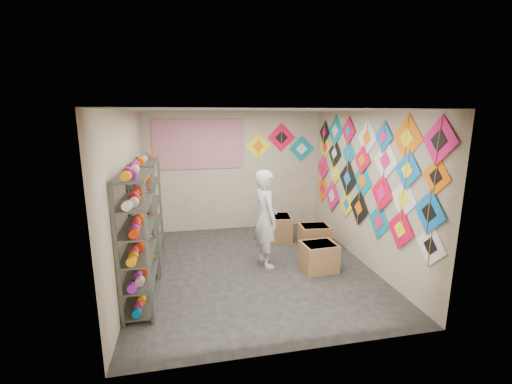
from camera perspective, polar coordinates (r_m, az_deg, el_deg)
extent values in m
plane|color=black|center=(6.19, -0.36, -12.47)|extent=(4.50, 4.50, 0.00)
plane|color=#B6A68B|center=(7.93, -3.55, 3.35)|extent=(4.00, 0.00, 4.00)
plane|color=#B6A68B|center=(3.66, 6.58, -7.91)|extent=(4.00, 0.00, 4.00)
plane|color=#B6A68B|center=(5.72, -20.44, -1.09)|extent=(0.00, 4.50, 4.50)
plane|color=#B6A68B|center=(6.44, 17.37, 0.61)|extent=(0.00, 4.50, 4.50)
plane|color=#6C655B|center=(5.60, -0.40, 13.38)|extent=(4.50, 4.50, 0.00)
cube|color=#4C5147|center=(4.99, -19.01, -7.73)|extent=(0.40, 1.10, 1.90)
cube|color=#4C5147|center=(6.22, -17.55, -3.62)|extent=(0.40, 1.10, 1.90)
cylinder|color=#E21B44|center=(4.51, -19.84, -8.69)|extent=(0.12, 0.10, 0.12)
cylinder|color=#F33C00|center=(4.69, -19.52, -7.85)|extent=(0.12, 0.10, 0.12)
cylinder|color=orange|center=(4.87, -19.22, -7.07)|extent=(0.12, 0.10, 0.12)
cylinder|color=beige|center=(5.05, -18.95, -6.35)|extent=(0.12, 0.10, 0.12)
cylinder|color=red|center=(5.23, -18.70, -5.67)|extent=(0.12, 0.10, 0.12)
cylinder|color=purple|center=(5.41, -18.46, -5.04)|extent=(0.12, 0.10, 0.12)
cylinder|color=tan|center=(5.73, -18.08, -4.03)|extent=(0.12, 0.10, 0.12)
cylinder|color=#055989|center=(5.92, -17.88, -3.50)|extent=(0.12, 0.10, 0.12)
cylinder|color=#E21B44|center=(6.10, -17.70, -3.01)|extent=(0.12, 0.10, 0.12)
cylinder|color=#F33C00|center=(6.29, -17.53, -2.54)|extent=(0.12, 0.10, 0.12)
cylinder|color=orange|center=(6.47, -17.36, -2.10)|extent=(0.12, 0.10, 0.12)
cylinder|color=beige|center=(6.66, -17.21, -1.69)|extent=(0.12, 0.10, 0.12)
cube|color=white|center=(5.05, 27.13, -8.02)|extent=(0.01, 0.57, 0.57)
cube|color=#EF0737|center=(5.52, 22.92, -5.77)|extent=(0.03, 0.63, 0.63)
cube|color=#098097|center=(6.02, 19.78, -4.64)|extent=(0.02, 0.63, 0.63)
cube|color=black|center=(6.54, 16.77, -2.57)|extent=(0.01, 0.66, 0.66)
cube|color=yellow|center=(7.01, 14.84, -1.95)|extent=(0.02, 0.55, 0.55)
cube|color=#F11372|center=(7.58, 12.55, -0.65)|extent=(0.01, 0.70, 0.70)
cube|color=orange|center=(8.07, 11.08, 0.57)|extent=(0.02, 0.63, 0.63)
cube|color=blue|center=(4.98, 26.91, -3.05)|extent=(0.01, 0.61, 0.61)
cube|color=white|center=(5.42, 23.35, -1.04)|extent=(0.03, 0.62, 0.62)
cube|color=#EF0737|center=(5.86, 20.20, -0.18)|extent=(0.03, 0.62, 0.62)
cube|color=#098097|center=(6.42, 17.27, 1.75)|extent=(0.01, 0.67, 0.67)
cube|color=black|center=(6.88, 15.01, 2.22)|extent=(0.01, 0.69, 0.69)
cube|color=yellow|center=(7.46, 12.96, 2.92)|extent=(0.03, 0.52, 0.52)
cube|color=#F11372|center=(8.00, 11.06, 4.01)|extent=(0.01, 0.62, 0.62)
cube|color=orange|center=(4.87, 27.83, 2.29)|extent=(0.03, 0.52, 0.52)
cube|color=blue|center=(5.29, 23.93, 3.34)|extent=(0.04, 0.58, 0.58)
cube|color=white|center=(5.78, 20.77, 4.93)|extent=(0.02, 0.67, 0.67)
cube|color=#EF0737|center=(6.37, 17.28, 5.14)|extent=(0.03, 0.54, 0.54)
cube|color=#098097|center=(6.87, 15.20, 6.27)|extent=(0.03, 0.52, 0.52)
cube|color=black|center=(7.40, 12.97, 6.33)|extent=(0.04, 0.59, 0.59)
cube|color=yellow|center=(7.91, 11.44, 7.40)|extent=(0.02, 0.58, 0.58)
cube|color=#F11372|center=(4.81, 28.25, 7.57)|extent=(0.04, 0.64, 0.64)
cube|color=orange|center=(5.34, 23.89, 8.24)|extent=(0.01, 0.69, 0.69)
cube|color=blue|center=(5.81, 20.48, 8.60)|extent=(0.02, 0.50, 0.50)
cube|color=white|center=(6.27, 18.04, 8.59)|extent=(0.02, 0.65, 0.65)
cube|color=#EF0737|center=(6.86, 15.12, 9.80)|extent=(0.01, 0.55, 0.55)
cube|color=#098097|center=(7.43, 13.08, 9.93)|extent=(0.03, 0.69, 0.69)
cube|color=black|center=(7.91, 11.33, 9.68)|extent=(0.03, 0.53, 0.53)
cube|color=yellow|center=(7.94, 0.37, 7.64)|extent=(0.60, 0.02, 0.60)
cube|color=#EF0737|center=(8.06, 4.25, 9.04)|extent=(0.67, 0.02, 0.67)
cube|color=#098097|center=(8.23, 7.60, 7.15)|extent=(0.63, 0.02, 0.63)
cube|color=purple|center=(7.76, -9.51, 7.84)|extent=(2.00, 0.01, 1.10)
imported|color=beige|center=(6.00, 1.61, -4.44)|extent=(0.77, 0.62, 1.73)
cube|color=#9A6C43|center=(6.11, 10.41, -10.56)|extent=(0.61, 0.52, 0.48)
cube|color=#9A6C43|center=(7.05, 9.68, -7.36)|extent=(0.62, 0.52, 0.48)
cube|color=#9A6C43|center=(7.44, 3.74, -5.92)|extent=(0.62, 0.67, 0.52)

